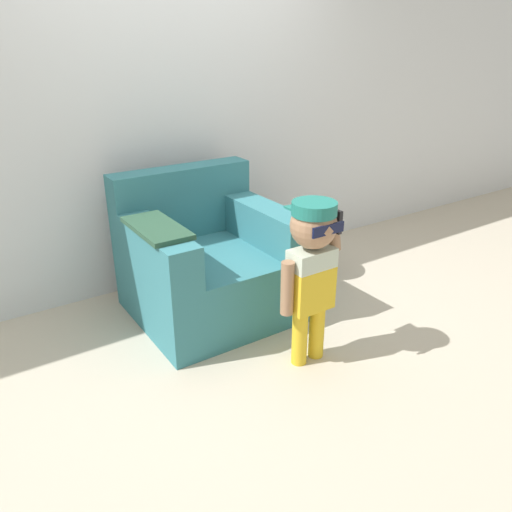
{
  "coord_description": "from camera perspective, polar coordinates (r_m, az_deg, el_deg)",
  "views": [
    {
      "loc": [
        -1.59,
        -2.69,
        1.76
      ],
      "look_at": [
        -0.04,
        -0.36,
        0.55
      ],
      "focal_mm": 35.0,
      "sensor_mm": 36.0,
      "label": 1
    }
  ],
  "objects": [
    {
      "name": "armchair",
      "position": [
        3.43,
        -5.59,
        -0.86
      ],
      "size": [
        1.04,
        0.98,
        0.95
      ],
      "color": "teal",
      "rests_on": "ground_plane"
    },
    {
      "name": "ground_plane",
      "position": [
        3.58,
        -2.7,
        -5.98
      ],
      "size": [
        10.0,
        10.0,
        0.0
      ],
      "primitive_type": "plane",
      "color": "#BCB29E"
    },
    {
      "name": "side_table",
      "position": [
        3.97,
        4.5,
        1.55
      ],
      "size": [
        0.43,
        0.43,
        0.47
      ],
      "color": "#333333",
      "rests_on": "ground_plane"
    },
    {
      "name": "person_child",
      "position": [
        2.75,
        6.37,
        -0.35
      ],
      "size": [
        0.4,
        0.3,
        0.98
      ],
      "color": "gold",
      "rests_on": "ground_plane"
    },
    {
      "name": "wall_back",
      "position": [
        3.8,
        -9.11,
        16.24
      ],
      "size": [
        10.0,
        0.05,
        2.6
      ],
      "color": "silver",
      "rests_on": "ground_plane"
    }
  ]
}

